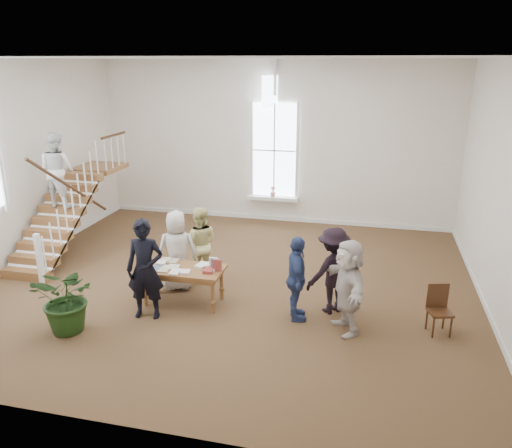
% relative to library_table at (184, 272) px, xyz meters
% --- Properties ---
extents(ground, '(10.00, 10.00, 0.00)m').
position_rel_library_table_xyz_m(ground, '(0.64, 1.08, -0.64)').
color(ground, '#482F1C').
rests_on(ground, ground).
extents(room_shell, '(10.49, 10.00, 10.00)m').
position_rel_library_table_xyz_m(room_shell, '(0.64, 5.47, -0.24)').
color(room_shell, silver).
rests_on(room_shell, ground).
extents(staircase, '(1.10, 4.10, 2.92)m').
position_rel_library_table_xyz_m(staircase, '(-3.70, 1.83, 0.98)').
color(staircase, brown).
rests_on(staircase, ground).
extents(library_table, '(1.54, 0.77, 0.78)m').
position_rel_library_table_xyz_m(library_table, '(0.00, 0.00, 0.00)').
color(library_table, brown).
rests_on(library_table, ground).
extents(police_officer, '(0.73, 0.54, 1.85)m').
position_rel_library_table_xyz_m(police_officer, '(-0.46, -0.66, 0.28)').
color(police_officer, black).
rests_on(police_officer, ground).
extents(elderly_woman, '(0.92, 0.73, 1.64)m').
position_rel_library_table_xyz_m(elderly_woman, '(-0.36, 0.59, 0.18)').
color(elderly_woman, beige).
rests_on(elderly_woman, ground).
extents(person_yellow, '(0.90, 0.77, 1.61)m').
position_rel_library_table_xyz_m(person_yellow, '(-0.06, 1.09, 0.16)').
color(person_yellow, '#E0D98C').
rests_on(person_yellow, ground).
extents(woman_cluster_a, '(0.59, 0.98, 1.57)m').
position_rel_library_table_xyz_m(woman_cluster_a, '(2.18, -0.14, 0.15)').
color(woman_cluster_a, navy).
rests_on(woman_cluster_a, ground).
extents(woman_cluster_b, '(1.20, 1.14, 1.63)m').
position_rel_library_table_xyz_m(woman_cluster_b, '(2.78, 0.31, 0.18)').
color(woman_cluster_b, black).
rests_on(woman_cluster_b, ground).
extents(woman_cluster_c, '(1.09, 1.60, 1.66)m').
position_rel_library_table_xyz_m(woman_cluster_c, '(3.08, -0.34, 0.19)').
color(woman_cluster_c, beige).
rests_on(woman_cluster_c, ground).
extents(floor_plant, '(1.12, 0.98, 1.22)m').
position_rel_library_table_xyz_m(floor_plant, '(-1.53, -1.44, -0.03)').
color(floor_plant, black).
rests_on(floor_plant, ground).
extents(side_chair, '(0.46, 0.46, 0.85)m').
position_rel_library_table_xyz_m(side_chair, '(4.62, -0.01, -0.17)').
color(side_chair, '#331D0E').
rests_on(side_chair, ground).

